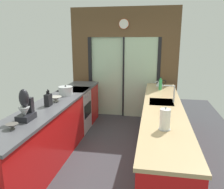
% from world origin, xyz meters
% --- Properties ---
extents(ground_plane, '(5.04, 7.60, 0.02)m').
position_xyz_m(ground_plane, '(0.00, 0.60, -0.01)').
color(ground_plane, '#38383D').
extents(back_wall_unit, '(2.64, 0.12, 2.70)m').
position_xyz_m(back_wall_unit, '(0.00, 2.40, 1.52)').
color(back_wall_unit, brown).
rests_on(back_wall_unit, ground_plane).
extents(left_counter_run, '(0.62, 3.80, 0.92)m').
position_xyz_m(left_counter_run, '(-0.91, 0.13, 0.47)').
color(left_counter_run, red).
rests_on(left_counter_run, ground_plane).
extents(right_counter_run, '(0.62, 3.80, 0.92)m').
position_xyz_m(right_counter_run, '(0.91, 0.30, 0.46)').
color(right_counter_run, red).
rests_on(right_counter_run, ground_plane).
extents(sink_faucet, '(0.19, 0.02, 0.29)m').
position_xyz_m(sink_faucet, '(1.06, 0.55, 1.11)').
color(sink_faucet, '#B7BABC').
rests_on(sink_faucet, right_counter_run).
extents(oven_range, '(0.60, 0.60, 0.92)m').
position_xyz_m(oven_range, '(-0.91, 1.25, 0.46)').
color(oven_range, '#B7BABC').
rests_on(oven_range, ground_plane).
extents(mixing_bowl_near, '(0.15, 0.15, 0.06)m').
position_xyz_m(mixing_bowl_near, '(-0.89, -1.00, 0.95)').
color(mixing_bowl_near, '#514C47').
rests_on(mixing_bowl_near, left_counter_run).
extents(mixing_bowl_far, '(0.21, 0.21, 0.08)m').
position_xyz_m(mixing_bowl_far, '(-0.89, 0.26, 0.96)').
color(mixing_bowl_far, gray).
rests_on(mixing_bowl_far, left_counter_run).
extents(knife_block, '(0.08, 0.14, 0.27)m').
position_xyz_m(knife_block, '(-0.89, -0.02, 1.02)').
color(knife_block, black).
rests_on(knife_block, left_counter_run).
extents(stand_mixer, '(0.17, 0.27, 0.42)m').
position_xyz_m(stand_mixer, '(-0.89, -0.68, 1.08)').
color(stand_mixer, black).
rests_on(stand_mixer, left_counter_run).
extents(stock_pot, '(0.27, 0.27, 0.19)m').
position_xyz_m(stock_pot, '(-0.89, 0.73, 1.00)').
color(stock_pot, '#B7BABC').
rests_on(stock_pot, left_counter_run).
extents(kettle, '(0.26, 0.18, 0.19)m').
position_xyz_m(kettle, '(0.89, 1.91, 1.00)').
color(kettle, '#B7BABC').
rests_on(kettle, right_counter_run).
extents(soap_bottle, '(0.07, 0.07, 0.27)m').
position_xyz_m(soap_bottle, '(0.89, 1.52, 1.04)').
color(soap_bottle, '#339E56').
rests_on(soap_bottle, right_counter_run).
extents(paper_towel_roll, '(0.14, 0.14, 0.28)m').
position_xyz_m(paper_towel_roll, '(0.89, -0.70, 1.05)').
color(paper_towel_roll, '#B7BABC').
rests_on(paper_towel_roll, right_counter_run).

